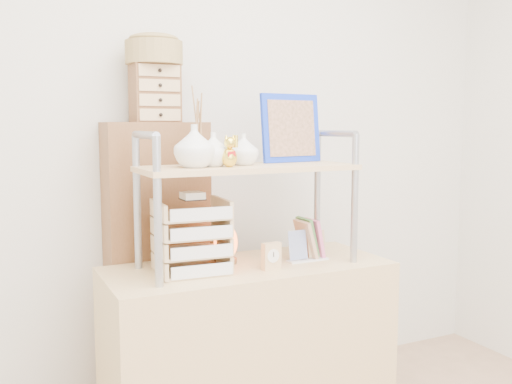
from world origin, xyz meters
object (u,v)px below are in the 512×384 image
at_px(desk, 249,350).
at_px(cabinet, 157,270).
at_px(letter_tray, 193,241).
at_px(salt_lamp, 225,243).

height_order(desk, cabinet, cabinet).
relative_size(desk, letter_tray, 3.69).
relative_size(desk, cabinet, 0.89).
bearing_deg(desk, letter_tray, -177.44).
distance_m(desk, cabinet, 0.56).
bearing_deg(letter_tray, desk, 2.56).
bearing_deg(desk, salt_lamp, 135.21).
relative_size(cabinet, salt_lamp, 7.81).
distance_m(cabinet, salt_lamp, 0.40).
relative_size(letter_tray, salt_lamp, 1.88).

